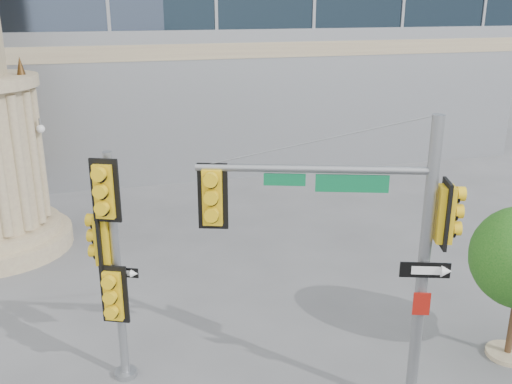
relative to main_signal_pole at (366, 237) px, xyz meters
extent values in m
cone|color=#472D14|center=(-5.92, 9.46, 2.01)|extent=(0.24, 0.24, 0.50)
cylinder|color=slate|center=(0.92, -0.33, -0.65)|extent=(0.20, 0.20, 5.40)
cylinder|color=slate|center=(-0.86, 0.31, 1.15)|extent=(3.59, 1.40, 0.13)
cube|color=#0C683A|center=(-0.27, 0.08, 0.93)|extent=(1.11, 0.43, 0.29)
cube|color=yellow|center=(-2.38, 0.86, 0.66)|extent=(0.55, 0.41, 1.12)
cube|color=yellow|center=(1.15, -0.41, 0.43)|extent=(0.41, 0.55, 1.12)
cube|color=black|center=(0.87, -0.45, -0.51)|extent=(0.79, 0.31, 0.27)
cube|color=#9A150E|center=(0.87, -0.45, -1.14)|extent=(0.28, 0.12, 0.41)
cylinder|color=slate|center=(-3.97, 2.08, -3.29)|extent=(0.44, 0.44, 0.11)
cylinder|color=slate|center=(-3.97, 2.08, -1.06)|extent=(0.16, 0.16, 4.57)
cube|color=yellow|center=(-4.06, 1.89, 0.59)|extent=(0.56, 0.44, 1.14)
cube|color=yellow|center=(-4.15, 2.16, -0.42)|extent=(0.44, 0.56, 1.14)
cube|color=yellow|center=(-4.06, 1.89, -1.42)|extent=(0.56, 0.44, 1.14)
cube|color=black|center=(-3.87, 1.91, -1.01)|extent=(0.53, 0.26, 0.18)
cylinder|color=#9D856A|center=(3.73, 0.51, -3.29)|extent=(0.88, 0.88, 0.10)
camera|label=1|loc=(-4.20, -7.80, 3.69)|focal=40.00mm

